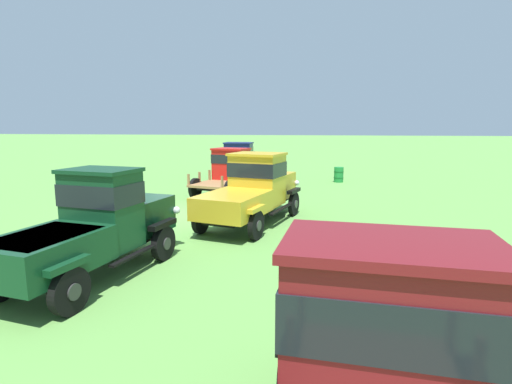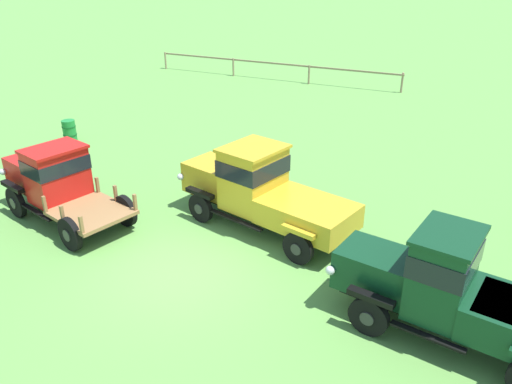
{
  "view_description": "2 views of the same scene",
  "coord_description": "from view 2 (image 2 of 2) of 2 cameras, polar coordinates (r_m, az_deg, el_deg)",
  "views": [
    {
      "loc": [
        13.61,
        5.19,
        3.21
      ],
      "look_at": [
        0.59,
        3.03,
        1.0
      ],
      "focal_mm": 28.0,
      "sensor_mm": 36.0,
      "label": 1
    },
    {
      "loc": [
        6.02,
        -8.26,
        6.9
      ],
      "look_at": [
        0.59,
        3.03,
        1.0
      ],
      "focal_mm": 35.0,
      "sensor_mm": 36.0,
      "label": 2
    }
  ],
  "objects": [
    {
      "name": "oil_drum_beside_row",
      "position": [
        22.13,
        -20.55,
        6.6
      ],
      "size": [
        0.56,
        0.56,
        0.86
      ],
      "color": "#1E7F33",
      "rests_on": "ground"
    },
    {
      "name": "vintage_truck_second_in_line",
      "position": [
        15.44,
        -22.05,
        1.37
      ],
      "size": [
        4.86,
        2.8,
        2.16
      ],
      "color": "black",
      "rests_on": "ground"
    },
    {
      "name": "paddock_fence",
      "position": [
        31.75,
        1.86,
        14.23
      ],
      "size": [
        15.98,
        0.4,
        1.12
      ],
      "color": "#997F60",
      "rests_on": "ground"
    },
    {
      "name": "vintage_truck_midrow_center",
      "position": [
        13.7,
        0.54,
        0.39
      ],
      "size": [
        5.58,
        3.0,
        2.3
      ],
      "color": "black",
      "rests_on": "ground"
    },
    {
      "name": "ground_plane",
      "position": [
        12.34,
        -8.7,
        -9.13
      ],
      "size": [
        240.0,
        240.0,
        0.0
      ],
      "primitive_type": "plane",
      "color": "#5B9342"
    },
    {
      "name": "vintage_truck_far_side",
      "position": [
        10.47,
        21.56,
        -10.4
      ],
      "size": [
        4.98,
        2.46,
        2.29
      ],
      "color": "black",
      "rests_on": "ground"
    }
  ]
}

